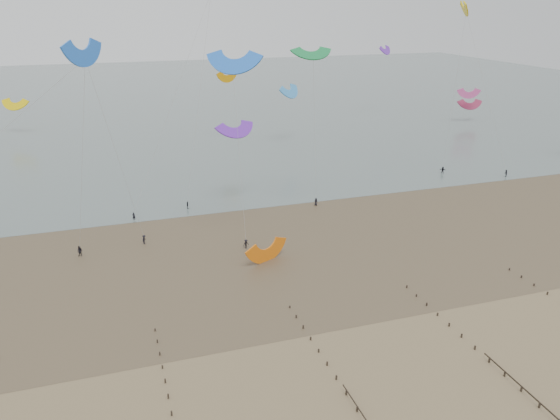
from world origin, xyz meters
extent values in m
plane|color=brown|center=(0.00, 0.00, 0.00)|extent=(500.00, 500.00, 0.00)
plane|color=#475654|center=(0.00, 200.00, 0.03)|extent=(500.00, 500.00, 0.00)
plane|color=#473A28|center=(0.00, 35.00, 0.01)|extent=(500.00, 500.00, 0.00)
ellipsoid|color=slate|center=(-18.00, 22.00, 0.01)|extent=(23.60, 14.36, 0.01)
ellipsoid|color=slate|center=(12.00, 38.00, 0.01)|extent=(33.64, 18.32, 0.01)
ellipsoid|color=slate|center=(45.00, 30.00, 0.01)|extent=(19.65, 13.67, 0.01)
cube|color=black|center=(-14.00, -3.79, 0.26)|extent=(0.16, 0.16, 0.62)
cube|color=black|center=(-14.00, -1.16, 0.25)|extent=(0.16, 0.16, 0.59)
cube|color=black|center=(-14.00, 1.47, 0.23)|extent=(0.16, 0.16, 0.57)
cube|color=black|center=(-14.00, 4.11, 0.22)|extent=(0.16, 0.16, 0.54)
cube|color=black|center=(-14.00, 6.74, 0.20)|extent=(0.16, 0.16, 0.51)
cube|color=black|center=(-14.00, 9.37, 0.19)|extent=(0.16, 0.16, 0.48)
cube|color=black|center=(-14.00, 12.00, 0.17)|extent=(0.16, 0.16, 0.45)
cube|color=black|center=(4.00, -9.05, 0.29)|extent=(0.16, 0.16, 0.68)
cube|color=black|center=(4.00, -6.42, 0.28)|extent=(0.16, 0.16, 0.65)
cube|color=black|center=(4.00, -3.79, 0.26)|extent=(0.16, 0.16, 0.62)
cube|color=black|center=(4.00, -1.16, 0.25)|extent=(0.16, 0.16, 0.59)
cube|color=black|center=(4.00, 1.47, 0.23)|extent=(0.16, 0.16, 0.57)
cube|color=black|center=(4.00, 4.11, 0.22)|extent=(0.16, 0.16, 0.54)
cube|color=black|center=(4.00, 6.74, 0.20)|extent=(0.16, 0.16, 0.51)
cube|color=black|center=(4.00, 9.37, 0.19)|extent=(0.16, 0.16, 0.48)
cube|color=black|center=(4.00, 12.00, 0.17)|extent=(0.16, 0.16, 0.45)
cube|color=black|center=(22.00, -14.32, 0.32)|extent=(0.16, 0.16, 0.74)
cube|color=black|center=(22.00, -11.68, 0.31)|extent=(0.16, 0.16, 0.71)
cube|color=black|center=(22.00, -9.05, 0.29)|extent=(0.16, 0.16, 0.68)
cube|color=black|center=(22.00, -6.42, 0.28)|extent=(0.16, 0.16, 0.65)
cube|color=black|center=(22.00, -3.79, 0.26)|extent=(0.16, 0.16, 0.62)
cube|color=black|center=(22.00, -1.16, 0.25)|extent=(0.16, 0.16, 0.59)
cube|color=black|center=(22.00, 1.47, 0.23)|extent=(0.16, 0.16, 0.57)
cube|color=black|center=(22.00, 4.11, 0.22)|extent=(0.16, 0.16, 0.54)
cube|color=black|center=(22.00, 6.74, 0.20)|extent=(0.16, 0.16, 0.51)
cube|color=black|center=(22.00, 9.37, 0.19)|extent=(0.16, 0.16, 0.48)
cube|color=black|center=(22.00, 12.00, 0.17)|extent=(0.16, 0.16, 0.45)
cube|color=black|center=(40.00, 4.11, 0.22)|extent=(0.16, 0.16, 0.54)
cube|color=black|center=(40.00, 6.74, 0.20)|extent=(0.16, 0.16, 0.51)
cube|color=black|center=(40.00, 9.37, 0.19)|extent=(0.16, 0.16, 0.48)
cube|color=black|center=(40.00, 12.00, 0.17)|extent=(0.16, 0.16, 0.45)
imported|color=black|center=(-13.86, 51.36, 0.78)|extent=(0.66, 0.53, 1.57)
imported|color=black|center=(59.39, 59.35, 0.82)|extent=(1.48, 1.37, 1.65)
imported|color=black|center=(-23.33, 37.79, 0.91)|extent=(1.09, 0.99, 1.82)
imported|color=black|center=(22.04, 48.11, 0.78)|extent=(0.84, 0.91, 1.56)
imported|color=black|center=(-12.94, 39.56, 0.82)|extent=(1.06, 1.22, 1.64)
imported|color=black|center=(71.95, 52.24, 0.86)|extent=(1.05, 1.06, 1.73)
imported|color=black|center=(-3.18, 54.32, 0.76)|extent=(0.48, 0.93, 1.52)
imported|color=black|center=(3.21, 32.43, 0.81)|extent=(1.16, 0.85, 1.61)
camera|label=1|loc=(-17.16, -48.84, 38.97)|focal=35.00mm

